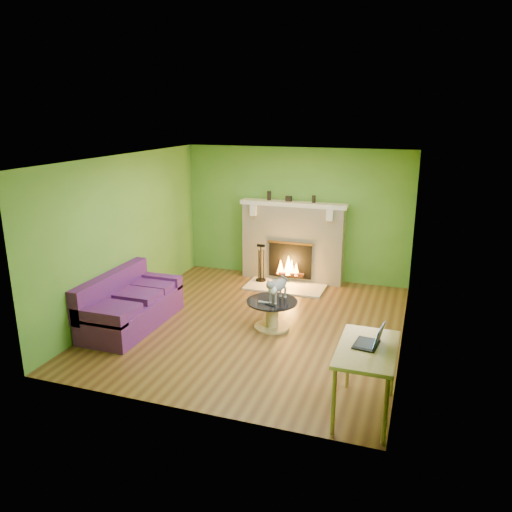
{
  "coord_description": "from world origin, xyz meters",
  "views": [
    {
      "loc": [
        2.39,
        -6.92,
        3.26
      ],
      "look_at": [
        -0.11,
        0.4,
        1.01
      ],
      "focal_mm": 35.0,
      "sensor_mm": 36.0,
      "label": 1
    }
  ],
  "objects": [
    {
      "name": "floor",
      "position": [
        0.0,
        0.0,
        0.0
      ],
      "size": [
        5.0,
        5.0,
        0.0
      ],
      "primitive_type": "plane",
      "color": "#543218",
      "rests_on": "ground"
    },
    {
      "name": "ceiling",
      "position": [
        0.0,
        0.0,
        2.6
      ],
      "size": [
        5.0,
        5.0,
        0.0
      ],
      "primitive_type": "plane",
      "rotation": [
        3.14,
        0.0,
        0.0
      ],
      "color": "white",
      "rests_on": "wall_back"
    },
    {
      "name": "wall_back",
      "position": [
        0.0,
        2.5,
        1.3
      ],
      "size": [
        5.0,
        0.0,
        5.0
      ],
      "primitive_type": "plane",
      "rotation": [
        1.57,
        0.0,
        0.0
      ],
      "color": "#48822A",
      "rests_on": "floor"
    },
    {
      "name": "wall_front",
      "position": [
        0.0,
        -2.5,
        1.3
      ],
      "size": [
        5.0,
        0.0,
        5.0
      ],
      "primitive_type": "plane",
      "rotation": [
        -1.57,
        0.0,
        0.0
      ],
      "color": "#48822A",
      "rests_on": "floor"
    },
    {
      "name": "wall_left",
      "position": [
        -2.25,
        0.0,
        1.3
      ],
      "size": [
        0.0,
        5.0,
        5.0
      ],
      "primitive_type": "plane",
      "rotation": [
        1.57,
        0.0,
        1.57
      ],
      "color": "#48822A",
      "rests_on": "floor"
    },
    {
      "name": "wall_right",
      "position": [
        2.25,
        0.0,
        1.3
      ],
      "size": [
        0.0,
        5.0,
        5.0
      ],
      "primitive_type": "plane",
      "rotation": [
        1.57,
        0.0,
        -1.57
      ],
      "color": "#48822A",
      "rests_on": "floor"
    },
    {
      "name": "window_frame",
      "position": [
        2.24,
        -0.9,
        1.55
      ],
      "size": [
        0.0,
        1.2,
        1.2
      ],
      "primitive_type": "plane",
      "rotation": [
        1.57,
        0.0,
        -1.57
      ],
      "color": "silver",
      "rests_on": "wall_right"
    },
    {
      "name": "window_pane",
      "position": [
        2.23,
        -0.9,
        1.55
      ],
      "size": [
        0.0,
        1.06,
        1.06
      ],
      "primitive_type": "plane",
      "rotation": [
        1.57,
        0.0,
        -1.57
      ],
      "color": "white",
      "rests_on": "wall_right"
    },
    {
      "name": "fireplace",
      "position": [
        0.0,
        2.32,
        0.77
      ],
      "size": [
        2.1,
        0.46,
        1.58
      ],
      "color": "beige",
      "rests_on": "floor"
    },
    {
      "name": "hearth",
      "position": [
        0.0,
        1.8,
        0.01
      ],
      "size": [
        1.5,
        0.75,
        0.03
      ],
      "primitive_type": "cube",
      "color": "beige",
      "rests_on": "floor"
    },
    {
      "name": "mantel",
      "position": [
        0.0,
        2.3,
        1.54
      ],
      "size": [
        2.1,
        0.28,
        0.08
      ],
      "primitive_type": "cube",
      "color": "silver",
      "rests_on": "fireplace"
    },
    {
      "name": "sofa",
      "position": [
        -1.86,
        -0.66,
        0.32
      ],
      "size": [
        0.87,
        1.85,
        0.83
      ],
      "color": "#4B185E",
      "rests_on": "floor"
    },
    {
      "name": "coffee_table",
      "position": [
        0.3,
        -0.04,
        0.26
      ],
      "size": [
        0.79,
        0.79,
        0.45
      ],
      "color": "tan",
      "rests_on": "floor"
    },
    {
      "name": "desk",
      "position": [
        1.95,
        -1.9,
        0.71
      ],
      "size": [
        0.63,
        1.09,
        0.81
      ],
      "color": "tan",
      "rests_on": "floor"
    },
    {
      "name": "cat",
      "position": [
        0.38,
        0.01,
        0.65
      ],
      "size": [
        0.36,
        0.68,
        0.4
      ],
      "primitive_type": null,
      "rotation": [
        0.0,
        0.0,
        -0.21
      ],
      "color": "#5E5D62",
      "rests_on": "coffee_table"
    },
    {
      "name": "remote_silver",
      "position": [
        0.2,
        -0.16,
        0.46
      ],
      "size": [
        0.17,
        0.06,
        0.02
      ],
      "primitive_type": "cube",
      "rotation": [
        0.0,
        0.0,
        -0.11
      ],
      "color": "gray",
      "rests_on": "coffee_table"
    },
    {
      "name": "remote_black",
      "position": [
        0.32,
        -0.22,
        0.45
      ],
      "size": [
        0.16,
        0.1,
        0.02
      ],
      "primitive_type": "cube",
      "rotation": [
        0.0,
        0.0,
        -0.38
      ],
      "color": "black",
      "rests_on": "coffee_table"
    },
    {
      "name": "laptop",
      "position": [
        1.93,
        -1.85,
        0.93
      ],
      "size": [
        0.33,
        0.36,
        0.25
      ],
      "primitive_type": null,
      "rotation": [
        0.0,
        0.0,
        -0.13
      ],
      "color": "black",
      "rests_on": "desk"
    },
    {
      "name": "fire_tools",
      "position": [
        -0.54,
        1.95,
        0.4
      ],
      "size": [
        0.2,
        0.2,
        0.75
      ],
      "primitive_type": null,
      "color": "black",
      "rests_on": "hearth"
    },
    {
      "name": "mantel_vase_left",
      "position": [
        -0.5,
        2.33,
        1.67
      ],
      "size": [
        0.08,
        0.08,
        0.18
      ],
      "primitive_type": "cylinder",
      "color": "black",
      "rests_on": "mantel"
    },
    {
      "name": "mantel_vase_right",
      "position": [
        0.39,
        2.33,
        1.65
      ],
      "size": [
        0.07,
        0.07,
        0.14
      ],
      "primitive_type": "cylinder",
      "color": "black",
      "rests_on": "mantel"
    },
    {
      "name": "mantel_box",
      "position": [
        -0.1,
        2.33,
        1.63
      ],
      "size": [
        0.12,
        0.08,
        0.1
      ],
      "primitive_type": "cube",
      "color": "black",
      "rests_on": "mantel"
    }
  ]
}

